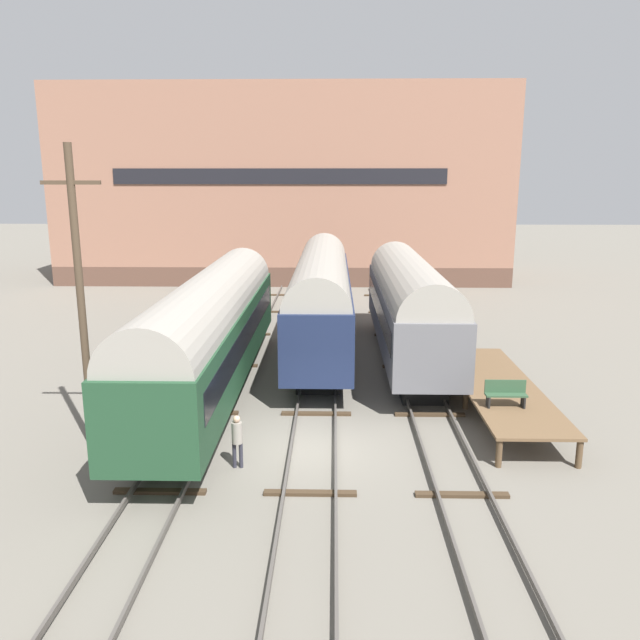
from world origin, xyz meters
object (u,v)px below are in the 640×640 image
train_car_grey (409,303)px  utility_pole (81,298)px  train_car_green (211,327)px  bench (506,393)px  train_car_navy (321,292)px  person_worker (237,437)px

train_car_grey → utility_pole: (-11.45, -10.27, 2.16)m
train_car_green → bench: size_ratio=13.18×
utility_pole → bench: bearing=6.0°
train_car_grey → utility_pole: utility_pole is taller
bench → train_car_grey: bearing=104.6°
utility_pole → train_car_grey: bearing=41.9°
train_car_navy → train_car_green: size_ratio=1.03×
bench → utility_pole: bearing=-174.0°
train_car_green → person_worker: size_ratio=10.97×
train_car_grey → bench: train_car_grey is taller
train_car_navy → person_worker: size_ratio=11.25×
bench → utility_pole: utility_pole is taller
utility_pole → train_car_green: bearing=59.1°
train_car_navy → utility_pole: bearing=-120.0°
train_car_green → bench: train_car_green is taller
train_car_green → bench: (10.73, -3.59, -1.37)m
train_car_grey → train_car_green: (-8.44, -5.23, 0.03)m
train_car_green → train_car_navy: bearing=60.6°
train_car_grey → train_car_navy: (-4.22, 2.25, 0.11)m
train_car_navy → utility_pole: 14.61m
person_worker → train_car_green: bearing=107.0°
train_car_navy → person_worker: train_car_navy is taller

